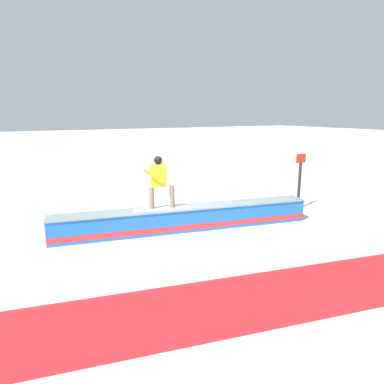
% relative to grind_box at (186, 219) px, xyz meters
% --- Properties ---
extents(ground_plane, '(120.00, 120.00, 0.00)m').
position_rel_grind_box_xyz_m(ground_plane, '(0.00, 0.00, -0.30)').
color(ground_plane, white).
extents(grind_box, '(7.14, 2.08, 0.66)m').
position_rel_grind_box_xyz_m(grind_box, '(0.00, 0.00, 0.00)').
color(grind_box, blue).
rests_on(grind_box, ground_plane).
extents(snowboarder, '(1.56, 0.61, 1.42)m').
position_rel_grind_box_xyz_m(snowboarder, '(0.71, -0.15, 1.13)').
color(snowboarder, silver).
rests_on(snowboarder, grind_box).
extents(safety_fence, '(10.61, 2.25, 0.94)m').
position_rel_grind_box_xyz_m(safety_fence, '(0.00, 4.85, 0.17)').
color(safety_fence, red).
rests_on(safety_fence, ground_plane).
extents(trail_marker, '(0.40, 0.10, 1.87)m').
position_rel_grind_box_xyz_m(trail_marker, '(-4.29, -0.02, 0.70)').
color(trail_marker, '#262628').
rests_on(trail_marker, ground_plane).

